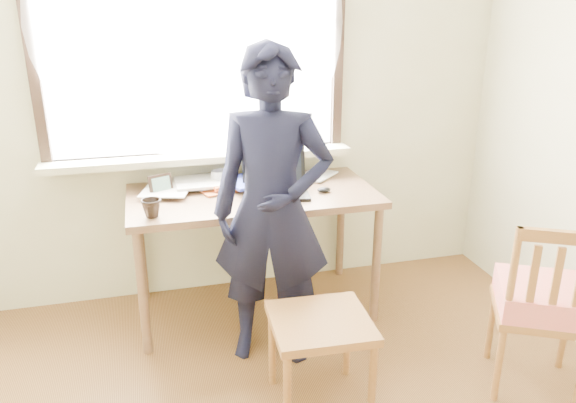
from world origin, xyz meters
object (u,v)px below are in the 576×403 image
object	(u,v)px
desk	(253,205)
side_chair	(542,301)
mug_white	(220,178)
mug_dark	(152,208)
laptop	(275,183)
person	(272,210)
work_chair	(320,332)

from	to	relation	value
desk	side_chair	distance (m)	1.62
desk	side_chair	size ratio (longest dim) A/B	1.58
mug_white	mug_dark	bearing A→B (deg)	-133.86
desk	mug_white	distance (m)	0.28
laptop	person	world-z (taller)	person
mug_white	work_chair	bearing A→B (deg)	-75.89
mug_white	desk	bearing A→B (deg)	-50.04
desk	laptop	distance (m)	0.19
laptop	side_chair	distance (m)	1.53
laptop	mug_white	world-z (taller)	laptop
side_chair	person	bearing A→B (deg)	152.66
desk	person	distance (m)	0.48
mug_white	person	world-z (taller)	person
side_chair	mug_dark	bearing A→B (deg)	154.88
mug_dark	work_chair	size ratio (longest dim) A/B	0.22
person	laptop	bearing A→B (deg)	92.39
desk	laptop	world-z (taller)	laptop
desk	side_chair	bearing A→B (deg)	-42.11
mug_dark	person	size ratio (longest dim) A/B	0.06
desk	laptop	size ratio (longest dim) A/B	3.51
work_chair	person	xyz separation A→B (m)	(-0.11, 0.47, 0.44)
work_chair	person	world-z (taller)	person
mug_white	person	xyz separation A→B (m)	(0.17, -0.66, 0.02)
side_chair	person	world-z (taller)	person
desk	work_chair	xyz separation A→B (m)	(0.12, -0.93, -0.30)
side_chair	person	distance (m)	1.37
laptop	mug_dark	distance (m)	0.74
mug_dark	work_chair	world-z (taller)	mug_dark
mug_white	side_chair	size ratio (longest dim) A/B	0.13
laptop	mug_white	distance (m)	0.36
mug_white	side_chair	bearing A→B (deg)	-43.18
work_chair	mug_dark	bearing A→B (deg)	135.60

